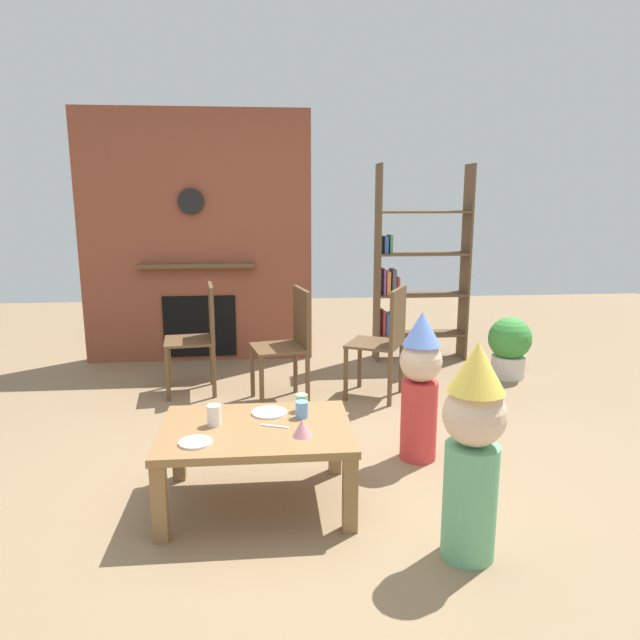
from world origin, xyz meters
The scene contains 17 objects.
ground_plane centered at (0.00, 0.00, 0.00)m, with size 12.00×12.00×0.00m, color #846B4C.
brick_fireplace_feature centered at (-0.84, 2.60, 1.19)m, with size 2.20×0.28×2.40m.
bookshelf centered at (1.26, 2.40, 0.85)m, with size 0.90×0.28×1.90m.
coffee_table centered at (-0.25, -0.32, 0.36)m, with size 0.99×0.71×0.43m.
paper_cup_near_left centered at (0.00, -0.11, 0.48)m, with size 0.07×0.07×0.09m, color #8CD18C.
paper_cup_near_right centered at (-0.47, -0.28, 0.48)m, with size 0.07×0.07×0.11m, color silver.
paper_cup_center centered at (-0.01, -0.21, 0.47)m, with size 0.07×0.07×0.09m, color #669EE0.
paper_plate_front centered at (-0.18, -0.14, 0.43)m, with size 0.19×0.19×0.01m, color white.
paper_plate_rear centered at (-0.54, -0.51, 0.43)m, with size 0.16×0.16×0.01m, color white.
birthday_cake_slice centered at (-0.02, -0.47, 0.47)m, with size 0.10×0.10×0.09m, color pink.
table_fork centered at (-0.15, -0.33, 0.43)m, with size 0.15×0.02×0.01m, color silver.
child_with_cone_hat centered at (0.70, -0.88, 0.53)m, with size 0.28×0.28×1.00m.
child_in_pink centered at (0.74, 0.13, 0.49)m, with size 0.26×0.26×0.93m.
dining_chair_left centered at (-0.73, 1.55, 0.51)m, with size 0.45×0.45×0.90m.
dining_chair_middle centered at (0.00, 1.26, 0.51)m, with size 0.48×0.48×0.90m.
dining_chair_right centered at (0.76, 1.26, 0.51)m, with size 0.54×0.54×0.90m.
potted_plant_tall centered at (1.97, 1.70, 0.30)m, with size 0.38×0.38×0.55m.
Camera 1 is at (-0.19, -3.21, 1.60)m, focal length 33.07 mm.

